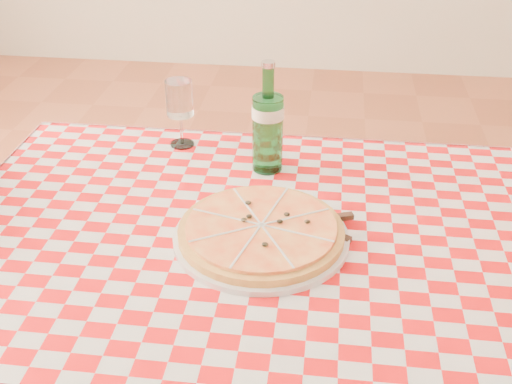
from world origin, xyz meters
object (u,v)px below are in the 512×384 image
dining_table (262,273)px  pizza_plate (261,231)px  water_bottle (268,117)px  wine_glass (180,114)px

dining_table → pizza_plate: 0.12m
pizza_plate → water_bottle: (-0.02, 0.29, 0.11)m
dining_table → water_bottle: (-0.02, 0.27, 0.23)m
pizza_plate → dining_table: bearing=90.8°
water_bottle → wine_glass: 0.25m
dining_table → pizza_plate: size_ratio=3.47×
pizza_plate → wine_glass: 0.46m
pizza_plate → wine_glass: bearing=122.5°
water_bottle → pizza_plate: bearing=-86.1°
water_bottle → wine_glass: (-0.23, 0.10, -0.05)m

